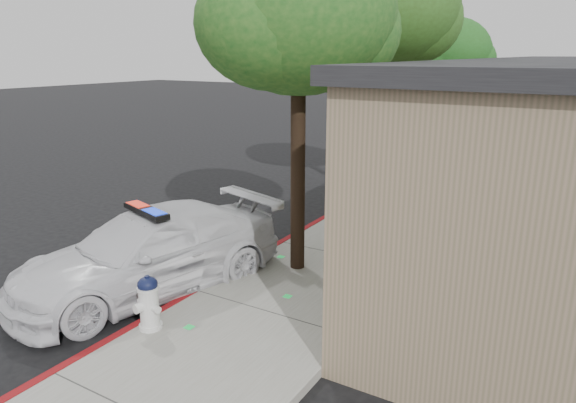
# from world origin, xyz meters

# --- Properties ---
(ground) EXTENTS (120.00, 120.00, 0.00)m
(ground) POSITION_xyz_m (0.00, 0.00, 0.00)
(ground) COLOR black
(ground) RESTS_ON ground
(sidewalk) EXTENTS (3.20, 60.00, 0.15)m
(sidewalk) POSITION_xyz_m (1.60, 3.00, 0.07)
(sidewalk) COLOR gray
(sidewalk) RESTS_ON ground
(red_curb) EXTENTS (0.14, 60.00, 0.16)m
(red_curb) POSITION_xyz_m (0.06, 3.00, 0.08)
(red_curb) COLOR maroon
(red_curb) RESTS_ON ground
(police_car) EXTENTS (3.57, 5.65, 1.64)m
(police_car) POSITION_xyz_m (-0.90, -0.17, 0.77)
(police_car) COLOR white
(police_car) RESTS_ON ground
(fire_hydrant) EXTENTS (0.52, 0.45, 0.90)m
(fire_hydrant) POSITION_xyz_m (0.35, -1.43, 0.60)
(fire_hydrant) COLOR white
(fire_hydrant) RESTS_ON sidewalk
(street_tree_near) EXTENTS (3.51, 3.70, 6.44)m
(street_tree_near) POSITION_xyz_m (1.13, 1.92, 4.95)
(street_tree_near) COLOR black
(street_tree_near) RESTS_ON sidewalk
(street_tree_mid) EXTENTS (3.70, 3.83, 7.06)m
(street_tree_mid) POSITION_xyz_m (0.70, 7.72, 5.47)
(street_tree_mid) COLOR black
(street_tree_mid) RESTS_ON sidewalk
(street_tree_far) EXTENTS (3.03, 2.93, 5.50)m
(street_tree_far) POSITION_xyz_m (1.05, 13.13, 4.28)
(street_tree_far) COLOR black
(street_tree_far) RESTS_ON sidewalk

